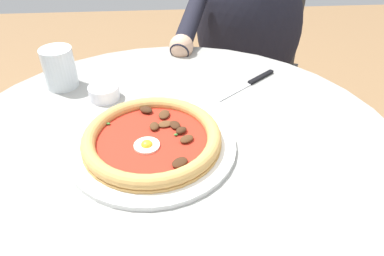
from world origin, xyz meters
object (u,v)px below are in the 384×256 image
object	(u,v)px
water_glass	(61,70)
steak_knife	(256,81)
pizza_on_plate	(154,140)
diner_person	(243,77)
dining_table	(175,193)
cafe_chair_diner	(251,58)
ramekin_capers	(105,92)

from	to	relation	value
water_glass	steak_knife	size ratio (longest dim) A/B	0.59
pizza_on_plate	diner_person	distance (m)	0.76
dining_table	pizza_on_plate	size ratio (longest dim) A/B	2.88
cafe_chair_diner	steak_knife	bearing A→B (deg)	-102.63
pizza_on_plate	steak_knife	size ratio (longest dim) A/B	1.96
steak_knife	ramekin_capers	xyz separation A→B (m)	(-0.37, -0.05, 0.01)
dining_table	water_glass	size ratio (longest dim) A/B	9.51
dining_table	ramekin_capers	size ratio (longest dim) A/B	13.24
pizza_on_plate	cafe_chair_diner	distance (m)	0.89
pizza_on_plate	ramekin_capers	bearing A→B (deg)	121.47
steak_knife	ramekin_capers	bearing A→B (deg)	-172.19
dining_table	ramekin_capers	world-z (taller)	ramekin_capers
dining_table	pizza_on_plate	bearing A→B (deg)	-171.33
pizza_on_plate	diner_person	bearing A→B (deg)	64.12
cafe_chair_diner	dining_table	bearing A→B (deg)	-113.51
pizza_on_plate	ramekin_capers	xyz separation A→B (m)	(-0.11, 0.19, 0.00)
ramekin_capers	diner_person	size ratio (longest dim) A/B	0.06
steak_knife	diner_person	xyz separation A→B (m)	(0.06, 0.41, -0.22)
dining_table	water_glass	bearing A→B (deg)	136.50
pizza_on_plate	steak_knife	xyz separation A→B (m)	(0.25, 0.24, -0.01)
ramekin_capers	cafe_chair_diner	world-z (taller)	cafe_chair_diner
water_glass	pizza_on_plate	bearing A→B (deg)	-48.52
steak_knife	diner_person	bearing A→B (deg)	81.10
steak_knife	diner_person	distance (m)	0.47
ramekin_capers	cafe_chair_diner	bearing A→B (deg)	50.40
dining_table	diner_person	distance (m)	0.71
dining_table	diner_person	xyz separation A→B (m)	(0.28, 0.65, -0.07)
diner_person	water_glass	bearing A→B (deg)	-143.54
pizza_on_plate	ramekin_capers	world-z (taller)	pizza_on_plate
water_glass	cafe_chair_diner	xyz separation A→B (m)	(0.60, 0.52, -0.24)
ramekin_capers	dining_table	bearing A→B (deg)	-50.16
pizza_on_plate	cafe_chair_diner	size ratio (longest dim) A/B	0.38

